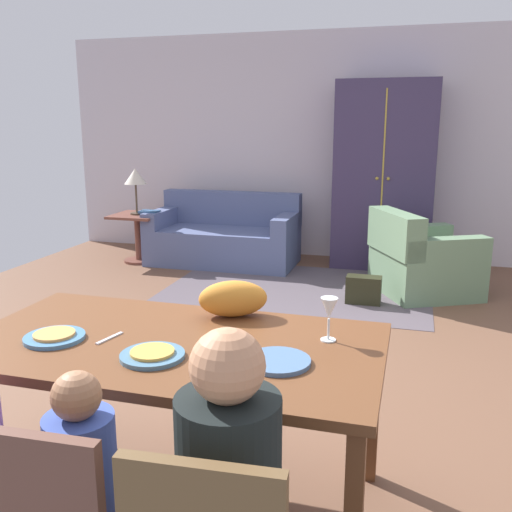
# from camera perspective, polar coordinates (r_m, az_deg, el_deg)

# --- Properties ---
(ground_plane) EXTENTS (7.07, 6.26, 0.02)m
(ground_plane) POSITION_cam_1_polar(r_m,az_deg,el_deg) (4.23, 2.34, -9.69)
(ground_plane) COLOR brown
(back_wall) EXTENTS (7.07, 0.10, 2.70)m
(back_wall) POSITION_cam_1_polar(r_m,az_deg,el_deg) (7.03, 8.64, 10.80)
(back_wall) COLOR silver
(back_wall) RESTS_ON ground_plane
(dining_table) EXTENTS (1.74, 0.93, 0.76)m
(dining_table) POSITION_cam_1_polar(r_m,az_deg,el_deg) (2.42, -8.44, -10.06)
(dining_table) COLOR brown
(dining_table) RESTS_ON ground_plane
(plate_near_man) EXTENTS (0.25, 0.25, 0.02)m
(plate_near_man) POSITION_cam_1_polar(r_m,az_deg,el_deg) (2.52, -19.68, -7.75)
(plate_near_man) COLOR teal
(plate_near_man) RESTS_ON dining_table
(pizza_near_man) EXTENTS (0.17, 0.17, 0.01)m
(pizza_near_man) POSITION_cam_1_polar(r_m,az_deg,el_deg) (2.52, -19.71, -7.43)
(pizza_near_man) COLOR #DC9649
(pizza_near_man) RESTS_ON plate_near_man
(plate_near_child) EXTENTS (0.25, 0.25, 0.02)m
(plate_near_child) POSITION_cam_1_polar(r_m,az_deg,el_deg) (2.24, -10.42, -9.86)
(plate_near_child) COLOR teal
(plate_near_child) RESTS_ON dining_table
(pizza_near_child) EXTENTS (0.17, 0.17, 0.01)m
(pizza_near_child) POSITION_cam_1_polar(r_m,az_deg,el_deg) (2.24, -10.43, -9.50)
(pizza_near_child) COLOR gold
(pizza_near_child) RESTS_ON plate_near_child
(plate_near_woman) EXTENTS (0.25, 0.25, 0.02)m
(plate_near_woman) POSITION_cam_1_polar(r_m,az_deg,el_deg) (2.16, 2.21, -10.57)
(plate_near_woman) COLOR #4C709E
(plate_near_woman) RESTS_ON dining_table
(wine_glass) EXTENTS (0.07, 0.07, 0.19)m
(wine_glass) POSITION_cam_1_polar(r_m,az_deg,el_deg) (2.34, 7.39, -5.45)
(wine_glass) COLOR silver
(wine_glass) RESTS_ON dining_table
(fork) EXTENTS (0.05, 0.15, 0.01)m
(fork) POSITION_cam_1_polar(r_m,az_deg,el_deg) (2.47, -14.57, -8.02)
(fork) COLOR silver
(fork) RESTS_ON dining_table
(knife) EXTENTS (0.04, 0.17, 0.01)m
(knife) POSITION_cam_1_polar(r_m,az_deg,el_deg) (2.42, -4.13, -8.00)
(knife) COLOR silver
(knife) RESTS_ON dining_table
(person_child) EXTENTS (0.22, 0.29, 0.92)m
(person_child) POSITION_cam_1_polar(r_m,az_deg,el_deg) (2.05, -16.34, -23.44)
(person_child) COLOR #363444
(person_child) RESTS_ON ground_plane
(cat) EXTENTS (0.36, 0.27, 0.17)m
(cat) POSITION_cam_1_polar(r_m,az_deg,el_deg) (2.63, -2.33, -4.32)
(cat) COLOR orange
(cat) RESTS_ON dining_table
(area_rug) EXTENTS (2.60, 1.80, 0.01)m
(area_rug) POSITION_cam_1_polar(r_m,az_deg,el_deg) (5.75, 4.30, -3.28)
(area_rug) COLOR #554B53
(area_rug) RESTS_ON ground_plane
(couch) EXTENTS (1.72, 0.86, 0.82)m
(couch) POSITION_cam_1_polar(r_m,az_deg,el_deg) (6.76, -3.19, 1.88)
(couch) COLOR slate
(couch) RESTS_ON ground_plane
(armchair) EXTENTS (1.16, 1.15, 0.82)m
(armchair) POSITION_cam_1_polar(r_m,az_deg,el_deg) (5.73, 16.33, -0.57)
(armchair) COLOR slate
(armchair) RESTS_ON ground_plane
(armoire) EXTENTS (1.10, 0.59, 2.10)m
(armoire) POSITION_cam_1_polar(r_m,az_deg,el_deg) (6.61, 12.81, 7.87)
(armoire) COLOR #382D4D
(armoire) RESTS_ON ground_plane
(side_table) EXTENTS (0.56, 0.56, 0.58)m
(side_table) POSITION_cam_1_polar(r_m,az_deg,el_deg) (6.90, -11.84, 2.48)
(side_table) COLOR brown
(side_table) RESTS_ON ground_plane
(table_lamp) EXTENTS (0.26, 0.26, 0.54)m
(table_lamp) POSITION_cam_1_polar(r_m,az_deg,el_deg) (6.82, -12.09, 7.70)
(table_lamp) COLOR #4F3F2F
(table_lamp) RESTS_ON side_table
(book_lower) EXTENTS (0.22, 0.16, 0.03)m
(book_lower) POSITION_cam_1_polar(r_m,az_deg,el_deg) (6.82, -10.20, 4.28)
(book_lower) COLOR #9B3538
(book_lower) RESTS_ON side_table
(book_upper) EXTENTS (0.22, 0.16, 0.03)m
(book_upper) POSITION_cam_1_polar(r_m,az_deg,el_deg) (6.76, -10.72, 4.41)
(book_upper) COLOR #2D527C
(book_upper) RESTS_ON book_lower
(handbag) EXTENTS (0.32, 0.16, 0.26)m
(handbag) POSITION_cam_1_polar(r_m,az_deg,el_deg) (5.34, 10.80, -3.38)
(handbag) COLOR #282917
(handbag) RESTS_ON ground_plane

